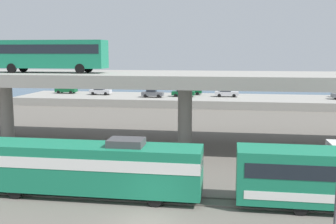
{
  "coord_description": "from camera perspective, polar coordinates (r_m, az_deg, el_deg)",
  "views": [
    {
      "loc": [
        4.57,
        -22.0,
        10.02
      ],
      "look_at": [
        -1.95,
        20.88,
        3.53
      ],
      "focal_mm": 43.13,
      "sensor_mm": 36.0,
      "label": 1
    }
  ],
  "objects": [
    {
      "name": "harbor_water",
      "position": [
        100.61,
        6.01,
        2.76
      ],
      "size": [
        140.0,
        36.0,
        0.01
      ],
      "primitive_type": "cube",
      "color": "#385B7A",
      "rests_on": "ground_plane"
    },
    {
      "name": "train_locomotive",
      "position": [
        29.04,
        -12.54,
        -7.34
      ],
      "size": [
        16.74,
        3.04,
        4.18
      ],
      "rotation": [
        0.0,
        0.0,
        3.14
      ],
      "color": "#197A56",
      "rests_on": "ground_plane"
    },
    {
      "name": "parked_car_7",
      "position": [
        76.48,
        -2.21,
        2.67
      ],
      "size": [
        4.06,
        1.96,
        1.5
      ],
      "color": "#515459",
      "rests_on": "pier_parking_lot"
    },
    {
      "name": "rail_strip_far",
      "position": [
        28.9,
        -1.01,
        -11.65
      ],
      "size": [
        110.0,
        0.12,
        0.12
      ],
      "primitive_type": "cube",
      "color": "#59544C",
      "rests_on": "ground_plane"
    },
    {
      "name": "parked_car_1",
      "position": [
        77.6,
        2.13,
        2.76
      ],
      "size": [
        4.35,
        1.99,
        1.5
      ],
      "color": "#0C4C26",
      "rests_on": "pier_parking_lot"
    },
    {
      "name": "pier_parking_lot",
      "position": [
        77.69,
        5.22,
        1.62
      ],
      "size": [
        72.15,
        13.83,
        1.47
      ],
      "primitive_type": "cube",
      "color": "gray",
      "rests_on": "ground_plane"
    },
    {
      "name": "rail_strip_near",
      "position": [
        27.54,
        -1.54,
        -12.7
      ],
      "size": [
        110.0,
        0.12,
        0.12
      ],
      "primitive_type": "cube",
      "color": "#59544C",
      "rests_on": "ground_plane"
    },
    {
      "name": "parked_car_6",
      "position": [
        81.16,
        3.22,
        3.0
      ],
      "size": [
        4.4,
        1.86,
        1.5
      ],
      "color": "#0C4C26",
      "rests_on": "pier_parking_lot"
    },
    {
      "name": "parked_car_4",
      "position": [
        86.38,
        -14.22,
        3.09
      ],
      "size": [
        4.32,
        1.97,
        1.5
      ],
      "color": "#0C4C26",
      "rests_on": "pier_parking_lot"
    },
    {
      "name": "ground_plane",
      "position": [
        24.61,
        -2.93,
        -15.53
      ],
      "size": [
        260.0,
        260.0,
        0.0
      ],
      "primitive_type": "plane",
      "color": "#605B54"
    },
    {
      "name": "transit_bus_on_overpass",
      "position": [
        44.59,
        -16.38,
        7.99
      ],
      "size": [
        12.0,
        2.68,
        3.4
      ],
      "rotation": [
        0.0,
        0.0,
        3.14
      ],
      "color": "#197A56",
      "rests_on": "highway_overpass"
    },
    {
      "name": "parked_car_0",
      "position": [
        81.96,
        -9.55,
        2.95
      ],
      "size": [
        4.23,
        1.91,
        1.5
      ],
      "color": "#B7B7BC",
      "rests_on": "pier_parking_lot"
    },
    {
      "name": "highway_overpass",
      "position": [
        42.36,
        2.44,
        4.41
      ],
      "size": [
        96.0,
        11.75,
        7.82
      ],
      "color": "gray",
      "rests_on": "ground_plane"
    },
    {
      "name": "parked_car_2",
      "position": [
        77.99,
        8.26,
        2.7
      ],
      "size": [
        4.47,
        1.89,
        1.5
      ],
      "color": "#B7B7BC",
      "rests_on": "pier_parking_lot"
    }
  ]
}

